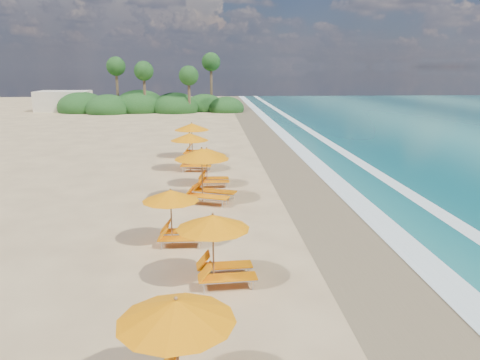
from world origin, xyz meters
The scene contains 12 objects.
ground centered at (0.00, 0.00, 0.00)m, with size 160.00×160.00×0.00m, color tan.
wet_sand centered at (4.00, 0.00, 0.01)m, with size 4.00×160.00×0.01m, color #7B6849.
surf_foam centered at (6.70, 0.00, 0.03)m, with size 4.00×160.00×0.01m.
station_0 centered at (-1.79, -12.60, 1.23)m, with size 2.51×2.36×2.20m.
station_1 centered at (-1.10, -7.62, 1.20)m, with size 2.41×2.26×2.14m.
station_2 centered at (-2.56, -4.43, 1.14)m, with size 2.21×2.05×2.03m.
station_3 centered at (-1.51, 0.76, 1.45)m, with size 3.35×3.31×2.58m.
station_4 centered at (-1.34, 3.72, 1.16)m, with size 2.22×2.04×2.07m.
station_5 centered at (-2.36, 7.59, 1.31)m, with size 2.68×2.52×2.34m.
station_6 centered at (-2.36, 11.69, 1.37)m, with size 2.81×2.65×2.44m.
treeline centered at (-9.94, 45.51, 1.00)m, with size 25.80×8.80×9.74m.
beach_building centered at (-22.00, 48.00, 1.40)m, with size 7.00×5.00×2.80m, color beige.
Camera 1 is at (-1.31, -20.04, 6.12)m, focal length 34.63 mm.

